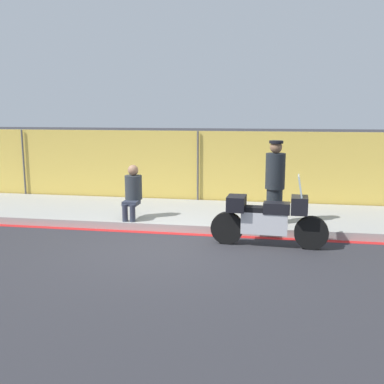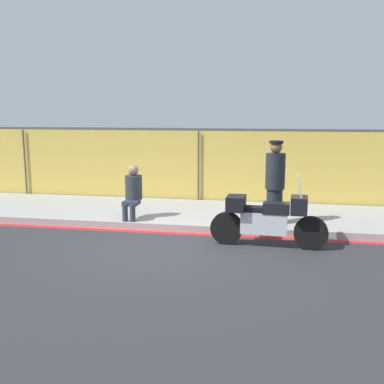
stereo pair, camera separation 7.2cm
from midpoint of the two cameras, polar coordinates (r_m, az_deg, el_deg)
name	(u,v)px [view 1 (the left image)]	position (r m, az deg, el deg)	size (l,w,h in m)	color
ground_plane	(164,249)	(9.00, -3.77, -7.18)	(120.00, 120.00, 0.00)	#2D2D33
sidewalk	(189,214)	(11.48, -0.63, -2.83)	(39.80, 2.93, 0.18)	#9E9E99
curb_paint_stripe	(176,234)	(10.03, -2.27, -5.30)	(39.80, 0.18, 0.01)	red
storefront_fence	(198,169)	(12.81, 0.65, 2.99)	(37.81, 0.17, 2.13)	gold
motorcycle	(267,218)	(9.09, 9.34, -3.26)	(2.34, 0.57, 1.47)	black
officer_standing	(275,182)	(10.21, 10.29, 1.30)	(0.43, 0.43, 1.87)	#1E2328
person_seated_on_curb	(133,189)	(10.66, -7.73, 0.33)	(0.40, 0.67, 1.27)	#2D3342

